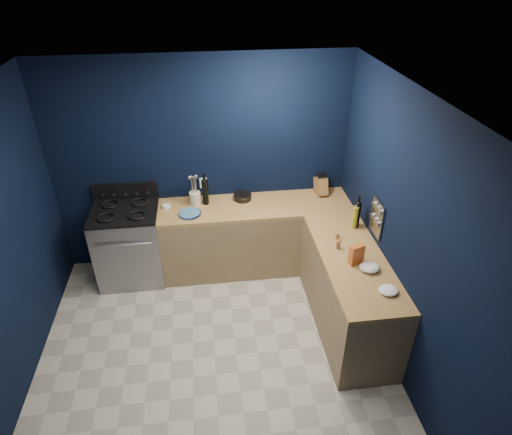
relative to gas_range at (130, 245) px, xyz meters
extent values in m
cube|color=#B5AE9E|center=(0.93, -1.42, -0.47)|extent=(3.50, 3.50, 0.02)
cube|color=silver|center=(0.93, -1.42, 2.15)|extent=(3.50, 3.50, 0.02)
cube|color=black|center=(0.93, 0.34, 0.84)|extent=(3.50, 0.02, 2.60)
cube|color=black|center=(2.69, -1.42, 0.84)|extent=(0.02, 3.50, 2.60)
cube|color=#86704E|center=(1.53, 0.02, -0.03)|extent=(2.30, 0.63, 0.86)
cube|color=brown|center=(1.53, 0.02, 0.42)|extent=(2.30, 0.63, 0.04)
cube|color=#86704E|center=(2.37, -1.13, -0.03)|extent=(0.63, 1.67, 0.86)
cube|color=brown|center=(2.37, -1.13, 0.42)|extent=(0.63, 1.67, 0.04)
cube|color=gray|center=(0.00, 0.00, 0.00)|extent=(0.76, 0.66, 0.92)
cube|color=black|center=(0.00, -0.32, -0.01)|extent=(0.59, 0.02, 0.42)
cube|color=black|center=(0.00, 0.00, 0.48)|extent=(0.76, 0.66, 0.03)
cube|color=black|center=(0.00, 0.30, 0.58)|extent=(0.76, 0.06, 0.20)
cube|color=gray|center=(2.67, -0.87, 0.72)|extent=(0.02, 0.28, 0.38)
cube|color=white|center=(0.93, 0.32, 0.62)|extent=(0.09, 0.02, 0.13)
cylinder|color=teal|center=(0.75, -0.11, 0.46)|extent=(0.27, 0.27, 0.03)
cylinder|color=white|center=(0.48, 0.09, 0.46)|extent=(0.11, 0.11, 0.04)
cylinder|color=beige|center=(0.82, 0.12, 0.52)|extent=(0.17, 0.17, 0.17)
cylinder|color=black|center=(0.94, 0.13, 0.59)|extent=(0.08, 0.08, 0.31)
cylinder|color=black|center=(1.39, 0.17, 0.48)|extent=(0.24, 0.24, 0.08)
cube|color=brown|center=(2.37, 0.19, 0.55)|extent=(0.15, 0.26, 0.26)
cylinder|color=black|center=(2.57, -0.58, 0.59)|extent=(0.09, 0.09, 0.29)
cylinder|color=olive|center=(2.54, -0.61, 0.57)|extent=(0.07, 0.07, 0.27)
cylinder|color=olive|center=(2.25, -0.96, 0.49)|extent=(0.05, 0.05, 0.09)
cylinder|color=olive|center=(2.29, -0.81, 0.48)|extent=(0.04, 0.04, 0.08)
cube|color=#AB0C20|center=(2.36, -1.21, 0.54)|extent=(0.16, 0.11, 0.21)
ellipsoid|color=white|center=(2.45, -1.34, 0.47)|extent=(0.24, 0.23, 0.07)
ellipsoid|color=white|center=(2.51, -1.66, 0.47)|extent=(0.21, 0.20, 0.05)
camera|label=1|loc=(0.96, -4.41, 3.08)|focal=30.50mm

